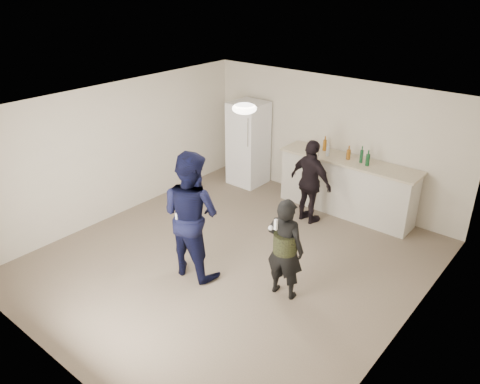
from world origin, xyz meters
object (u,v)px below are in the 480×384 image
Objects in this scene: man at (191,214)px; spectator at (311,182)px; woman at (285,249)px; shaker at (311,145)px; fridge at (248,144)px; counter at (346,187)px.

man reaches higher than spectator.
spectator is (-0.89, 2.11, 0.03)m from woman.
woman is 2.29m from spectator.
woman is (1.41, 0.41, -0.23)m from man.
fridge is at bearing -175.80° from shaker.
counter is at bearing -104.17° from spectator.
woman is (2.88, -2.78, -0.14)m from fridge.
shaker is (1.48, 0.11, 0.28)m from fridge.
man is at bearing 89.39° from spectator.
shaker is 0.11× the size of woman.
shaker is 3.31m from man.
spectator is at bearing -73.51° from woman.
spectator is at bearing -57.03° from shaker.
woman reaches higher than shaker.
counter is 2.37m from fridge.
spectator is at bearing -104.77° from man.
spectator is at bearing -115.08° from counter.
counter is 1.08m from shaker.
man is at bearing -65.29° from fridge.
fridge is 1.18× the size of woman.
fridge is at bearing -178.28° from counter.
fridge is 0.91× the size of man.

